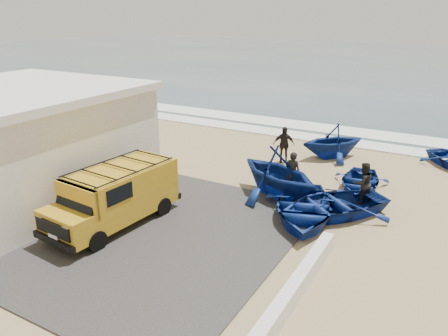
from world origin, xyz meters
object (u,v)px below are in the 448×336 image
at_px(fisherman_middle, 363,183).
at_px(fisherman_back, 284,145).
at_px(boat_mid_left, 278,172).
at_px(boat_far_left, 333,141).
at_px(parapet, 294,290).
at_px(boat_near_left, 303,208).
at_px(building, 8,143).
at_px(fisherman_front, 293,172).
at_px(boat_near_right, 333,204).
at_px(van, 116,194).
at_px(boat_mid_right, 359,182).

xyz_separation_m(fisherman_middle, fisherman_back, (-4.54, 3.09, 0.06)).
height_order(boat_mid_left, fisherman_back, boat_mid_left).
xyz_separation_m(boat_mid_left, boat_far_left, (0.49, 5.97, -0.16)).
distance_m(parapet, boat_near_left, 4.76).
bearing_deg(building, boat_mid_left, 28.17).
bearing_deg(fisherman_front, boat_near_left, 121.29).
bearing_deg(boat_far_left, boat_near_right, -30.64).
relative_size(van, boat_near_left, 1.18).
bearing_deg(fisherman_middle, building, -23.72).
relative_size(boat_near_left, fisherman_back, 2.37).
relative_size(boat_mid_left, fisherman_middle, 2.36).
height_order(van, boat_near_right, van).
bearing_deg(boat_far_left, boat_mid_right, -15.79).
bearing_deg(boat_mid_right, boat_near_left, -113.13).
height_order(van, fisherman_front, van).
distance_m(van, boat_near_left, 6.65).
height_order(boat_near_right, boat_mid_left, boat_mid_left).
relative_size(building, boat_far_left, 2.82).
bearing_deg(fisherman_front, boat_mid_right, -143.69).
xyz_separation_m(fisherman_front, fisherman_back, (-1.79, 3.44, 0.02)).
xyz_separation_m(parapet, van, (-6.99, 1.02, 0.85)).
distance_m(boat_mid_right, fisherman_middle, 1.48).
bearing_deg(boat_mid_right, fisherman_back, 150.10).
height_order(boat_mid_left, boat_mid_right, boat_mid_left).
relative_size(van, fisherman_middle, 3.00).
height_order(boat_near_right, fisherman_back, fisherman_back).
relative_size(building, boat_near_left, 2.20).
xyz_separation_m(boat_near_right, boat_mid_left, (-2.47, 0.61, 0.61)).
bearing_deg(fisherman_middle, boat_mid_right, -122.82).
height_order(building, boat_far_left, building).
relative_size(building, parapet, 1.57).
distance_m(building, van, 5.61).
distance_m(van, boat_near_right, 7.83).
relative_size(boat_mid_left, fisherman_front, 2.23).
distance_m(boat_mid_left, boat_mid_right, 3.65).
relative_size(boat_near_left, boat_far_left, 1.28).
xyz_separation_m(boat_near_left, boat_mid_left, (-1.65, 1.51, 0.60)).
relative_size(parapet, boat_mid_left, 1.52).
bearing_deg(parapet, boat_near_left, 107.08).
bearing_deg(boat_mid_left, boat_near_left, -108.27).
bearing_deg(fisherman_middle, boat_near_left, 9.53).
xyz_separation_m(parapet, fisherman_front, (-2.65, 6.68, 0.61)).
distance_m(parapet, fisherman_back, 11.07).
distance_m(boat_near_left, fisherman_middle, 2.92).
xyz_separation_m(boat_near_left, fisherman_back, (-3.04, 5.57, 0.46)).
bearing_deg(fisherman_back, boat_mid_left, -94.51).
distance_m(boat_near_left, fisherman_front, 2.51).
relative_size(van, fisherman_front, 2.84).
height_order(boat_near_left, boat_near_right, boat_near_left).
height_order(fisherman_middle, fisherman_back, fisherman_back).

